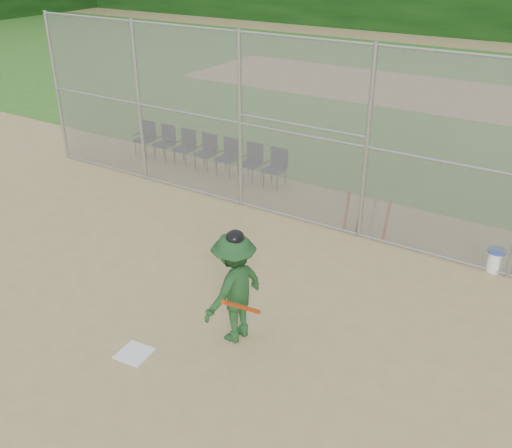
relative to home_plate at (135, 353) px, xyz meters
The scene contains 15 objects.
ground 0.54m from the home_plate, 44.79° to the left, with size 100.00×100.00×0.00m, color tan.
grass_strip 18.38m from the home_plate, 88.81° to the left, with size 100.00×100.00×0.00m, color #30661E.
dirt_patch_far 18.38m from the home_plate, 88.81° to the left, with size 24.00×24.00×0.00m, color tan.
backstop_fence 5.77m from the home_plate, 85.94° to the left, with size 16.09×0.09×4.00m.
home_plate is the anchor object (origin of this frame).
batter_at_plate 1.84m from the home_plate, 48.19° to the left, with size 0.95×1.39×1.92m.
water_cooler 6.86m from the home_plate, 53.32° to the left, with size 0.35×0.35×0.44m.
spare_bats 5.81m from the home_plate, 75.76° to the left, with size 0.96×0.28×0.85m.
chair_0 8.98m from the home_plate, 131.00° to the left, with size 0.54×0.52×0.96m, color #100F37, non-canonical shape.
chair_1 8.52m from the home_plate, 127.31° to the left, with size 0.54×0.52×0.96m, color #100F37, non-canonical shape.
chair_2 8.10m from the home_plate, 123.21° to the left, with size 0.54×0.52×0.96m, color #100F37, non-canonical shape.
chair_3 7.73m from the home_plate, 118.69° to the left, with size 0.54×0.52×0.96m, color #100F37, non-canonical shape.
chair_4 7.41m from the home_plate, 113.74° to the left, with size 0.54×0.52×0.96m, color #100F37, non-canonical shape.
chair_5 7.15m from the home_plate, 108.39° to the left, with size 0.54×0.52×0.96m, color #100F37, non-canonical shape.
chair_6 6.95m from the home_plate, 102.69° to the left, with size 0.54×0.52×0.96m, color #100F37, non-canonical shape.
Camera 1 is at (4.87, -5.19, 5.72)m, focal length 40.00 mm.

